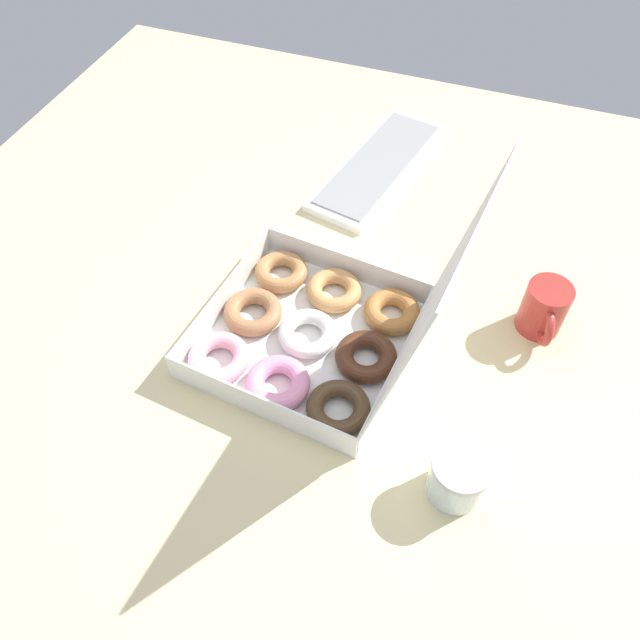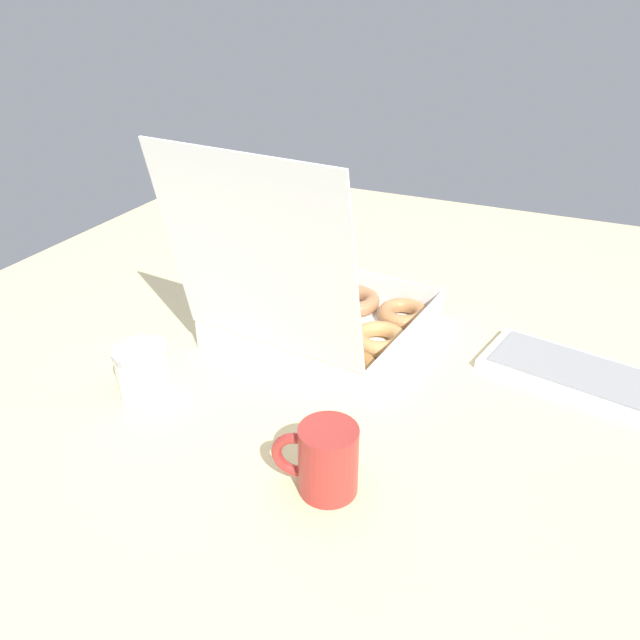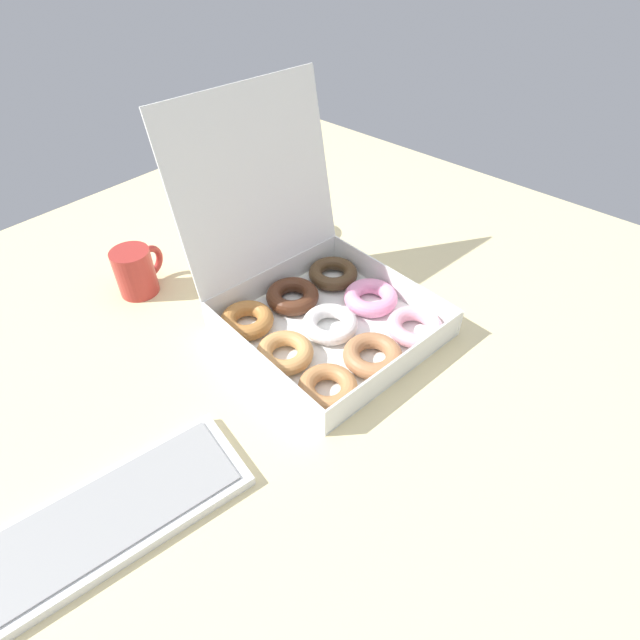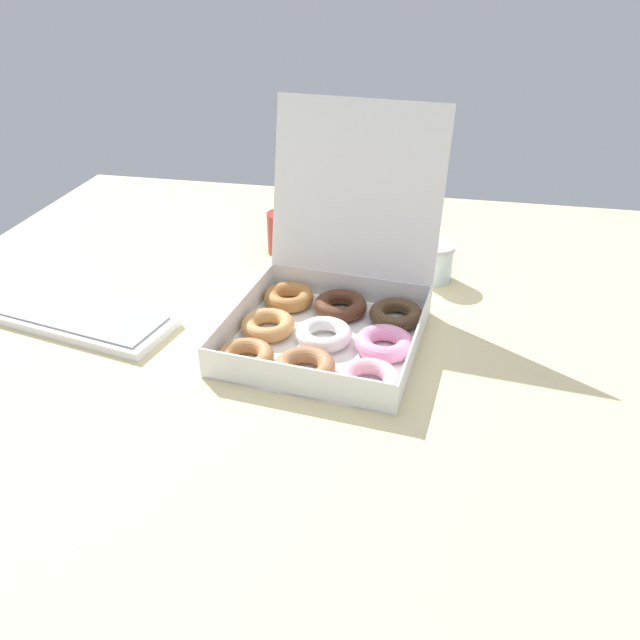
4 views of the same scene
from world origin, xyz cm
name	(u,v)px [view 4 (image 4 of 4)]	position (x,y,z in cm)	size (l,w,h in cm)	color
ground_plane	(294,349)	(0.00, 0.00, -1.00)	(180.00, 180.00, 2.00)	beige
donut_box	(330,318)	(6.32, 4.57, 4.27)	(40.60, 47.94, 41.59)	white
keyboard	(72,316)	(-47.21, 0.03, 1.06)	(45.75, 23.19, 2.20)	white
coffee_mug	(285,232)	(-11.93, 41.82, 5.33)	(12.19, 8.26, 10.40)	#A9302A
glass_jar	(434,262)	(25.37, 33.85, 4.48)	(9.14, 9.14, 8.87)	silver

